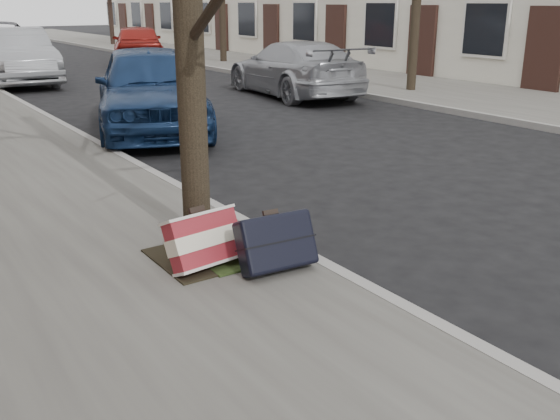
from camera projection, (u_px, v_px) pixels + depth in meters
ground at (472, 263)px, 5.50m from camera, size 120.00×120.00×0.00m
far_sidewalk at (272, 67)px, 21.40m from camera, size 4.00×70.00×0.12m
dirt_patch at (207, 255)px, 5.34m from camera, size 0.85×0.85×0.02m
suitcase_red at (204, 240)px, 5.05m from camera, size 0.65×0.41×0.47m
suitcase_navy at (276, 242)px, 4.99m from camera, size 0.66×0.42×0.49m
car_near_front at (150, 88)px, 10.86m from camera, size 3.16×4.79×1.52m
car_near_mid at (17, 56)px, 17.21m from camera, size 1.90×4.69×1.51m
car_far_front at (294, 68)px, 15.05m from camera, size 2.40×4.73×1.32m
car_far_back at (138, 44)px, 22.46m from camera, size 3.06×4.60×1.45m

